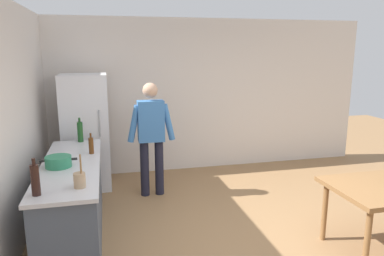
# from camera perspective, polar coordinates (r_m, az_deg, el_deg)

# --- Properties ---
(ground_plane) EXTENTS (14.00, 14.00, 0.00)m
(ground_plane) POSITION_cam_1_polar(r_m,az_deg,el_deg) (4.28, 10.71, -18.36)
(ground_plane) COLOR #936D47
(wall_back) EXTENTS (6.40, 0.12, 2.70)m
(wall_back) POSITION_cam_1_polar(r_m,az_deg,el_deg) (6.58, 0.47, 5.15)
(wall_back) COLOR silver
(wall_back) RESTS_ON ground_plane
(kitchen_counter) EXTENTS (0.64, 2.20, 0.90)m
(kitchen_counter) POSITION_cam_1_polar(r_m,az_deg,el_deg) (4.49, -18.18, -10.76)
(kitchen_counter) COLOR #4C5666
(kitchen_counter) RESTS_ON ground_plane
(refrigerator) EXTENTS (0.70, 0.67, 1.80)m
(refrigerator) POSITION_cam_1_polar(r_m,az_deg,el_deg) (5.88, -16.34, -0.65)
(refrigerator) COLOR white
(refrigerator) RESTS_ON ground_plane
(person) EXTENTS (0.70, 0.22, 1.70)m
(person) POSITION_cam_1_polar(r_m,az_deg,el_deg) (5.35, -6.45, -0.61)
(person) COLOR #1E1E2D
(person) RESTS_ON ground_plane
(cooking_pot) EXTENTS (0.40, 0.28, 0.12)m
(cooking_pot) POSITION_cam_1_polar(r_m,az_deg,el_deg) (4.24, -20.30, -4.99)
(cooking_pot) COLOR #2D845B
(cooking_pot) RESTS_ON kitchen_counter
(utensil_jar) EXTENTS (0.11, 0.11, 0.32)m
(utensil_jar) POSITION_cam_1_polar(r_m,az_deg,el_deg) (3.56, -17.27, -7.73)
(utensil_jar) COLOR tan
(utensil_jar) RESTS_ON kitchen_counter
(bottle_wine_green) EXTENTS (0.08, 0.08, 0.34)m
(bottle_wine_green) POSITION_cam_1_polar(r_m,az_deg,el_deg) (5.27, -17.20, -0.54)
(bottle_wine_green) COLOR #1E5123
(bottle_wine_green) RESTS_ON kitchen_counter
(bottle_wine_dark) EXTENTS (0.08, 0.08, 0.34)m
(bottle_wine_dark) POSITION_cam_1_polar(r_m,az_deg,el_deg) (3.49, -23.45, -7.47)
(bottle_wine_dark) COLOR black
(bottle_wine_dark) RESTS_ON kitchen_counter
(bottle_beer_brown) EXTENTS (0.06, 0.06, 0.26)m
(bottle_beer_brown) POSITION_cam_1_polar(r_m,az_deg,el_deg) (4.64, -15.60, -2.64)
(bottle_beer_brown) COLOR #5B3314
(bottle_beer_brown) RESTS_ON kitchen_counter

